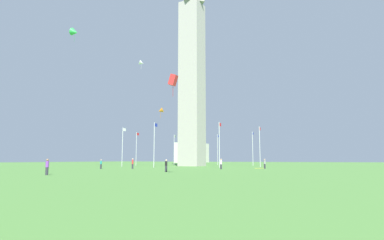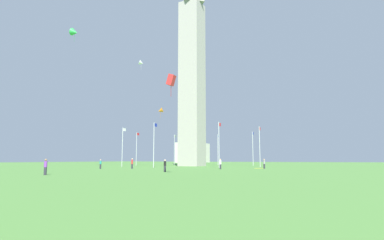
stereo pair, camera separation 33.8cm
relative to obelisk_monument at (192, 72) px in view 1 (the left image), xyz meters
name	(u,v)px [view 1 (the left image)]	position (x,y,z in m)	size (l,w,h in m)	color
ground_plane	(192,166)	(0.00, 0.00, -23.27)	(260.00, 260.00, 0.00)	#548C3D
obelisk_monument	(192,72)	(0.00, 0.00, 0.00)	(5.12, 5.12, 46.55)	#A8A399
flagpole_n	(218,148)	(16.56, 0.00, -18.49)	(1.12, 0.14, 8.77)	silver
flagpole_ne	(174,148)	(11.73, 11.67, -18.49)	(1.12, 0.14, 8.77)	silver
flagpole_e	(136,147)	(0.06, 16.51, -18.49)	(1.12, 0.14, 8.77)	silver
flagpole_se	(123,145)	(-11.62, 11.67, -18.49)	(1.12, 0.14, 8.77)	silver
flagpole_s	(154,143)	(-16.45, 0.00, -18.49)	(1.12, 0.14, 8.77)	silver
flagpole_sw	(219,143)	(-11.62, -11.67, -18.49)	(1.12, 0.14, 8.77)	silver
flagpole_w	(260,145)	(0.06, -16.51, -18.49)	(1.12, 0.14, 8.77)	silver
flagpole_nw	(253,147)	(11.73, -11.67, -18.49)	(1.12, 0.14, 8.77)	silver
person_gray_shirt	(265,164)	(-13.45, -20.71, -22.44)	(0.32, 0.32, 1.68)	#2D2D38
person_red_shirt	(133,164)	(-23.63, -0.36, -22.39)	(0.32, 0.32, 1.78)	#2D2D38
person_black_shirt	(166,166)	(-32.77, -12.64, -22.49)	(0.32, 0.32, 1.59)	#2D2D38
person_white_shirt	(221,164)	(-19.54, -15.04, -22.43)	(0.32, 0.32, 1.70)	#2D2D38
person_purple_shirt	(47,167)	(-45.25, -5.98, -22.45)	(0.32, 0.32, 1.66)	#2D2D38
person_teal_shirt	(101,164)	(-26.81, 3.82, -22.49)	(0.32, 0.32, 1.59)	#2D2D38
kite_white_delta	(141,63)	(-14.42, 4.95, -1.14)	(1.57, 1.57, 2.07)	white
kite_orange_delta	(161,111)	(-13.09, 0.77, -11.61)	(1.45, 1.56, 2.13)	orange
kite_green_delta	(75,32)	(-21.52, 17.44, 5.44)	(1.91, 2.11, 3.20)	green
kite_red_box	(173,80)	(-40.93, -18.29, -13.74)	(0.66, 0.94, 2.31)	red
distant_building	(192,153)	(75.07, 37.29, -18.37)	(19.62, 10.00, 9.81)	beige
picnic_blanket_near_first_person	(260,168)	(-11.53, -19.32, -23.27)	(1.80, 1.40, 0.01)	yellow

